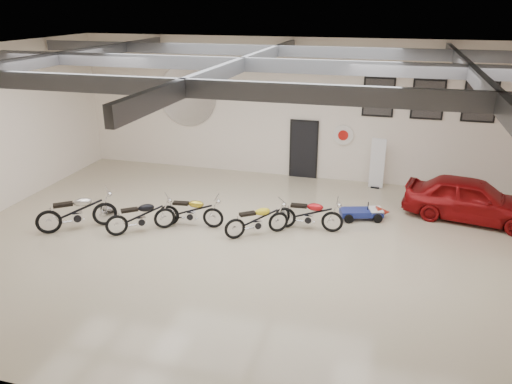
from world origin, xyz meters
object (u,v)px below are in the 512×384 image
(vintage_car, at_px, (471,199))
(motorcycle_silver, at_px, (76,211))
(motorcycle_gold, at_px, (191,211))
(banner_stand, at_px, (377,163))
(motorcycle_black, at_px, (141,216))
(go_kart, at_px, (366,210))
(motorcycle_yellow, at_px, (257,219))
(motorcycle_red, at_px, (309,214))

(vintage_car, bearing_deg, motorcycle_silver, 119.67)
(motorcycle_gold, bearing_deg, motorcycle_silver, -167.31)
(banner_stand, bearing_deg, motorcycle_black, -133.58)
(vintage_car, bearing_deg, go_kart, 115.50)
(motorcycle_black, distance_m, go_kart, 6.61)
(banner_stand, xyz_separation_m, vintage_car, (2.83, -2.05, -0.25))
(motorcycle_yellow, distance_m, vintage_car, 6.45)
(motorcycle_gold, relative_size, motorcycle_red, 0.98)
(motorcycle_gold, height_order, motorcycle_yellow, motorcycle_gold)
(banner_stand, distance_m, motorcycle_gold, 6.89)
(motorcycle_gold, distance_m, motorcycle_yellow, 2.00)
(motorcycle_red, bearing_deg, motorcycle_gold, -171.04)
(motorcycle_gold, bearing_deg, banner_stand, 36.82)
(motorcycle_silver, distance_m, vintage_car, 11.51)
(motorcycle_black, relative_size, motorcycle_yellow, 1.04)
(motorcycle_gold, distance_m, go_kart, 5.21)
(motorcycle_silver, bearing_deg, banner_stand, -1.90)
(go_kart, bearing_deg, motorcycle_red, -158.87)
(motorcycle_gold, relative_size, motorcycle_yellow, 1.02)
(motorcycle_silver, relative_size, motorcycle_gold, 1.15)
(motorcycle_black, height_order, motorcycle_gold, motorcycle_black)
(motorcycle_silver, bearing_deg, motorcycle_black, -27.48)
(motorcycle_black, xyz_separation_m, go_kart, (6.07, 2.61, -0.22))
(motorcycle_yellow, xyz_separation_m, vintage_car, (5.84, 2.73, 0.17))
(motorcycle_silver, distance_m, motorcycle_black, 1.87)
(banner_stand, height_order, motorcycle_gold, banner_stand)
(motorcycle_yellow, bearing_deg, banner_stand, 21.87)
(motorcycle_black, xyz_separation_m, motorcycle_yellow, (3.21, 0.67, -0.02))
(motorcycle_red, distance_m, vintage_car, 4.94)
(motorcycle_silver, xyz_separation_m, motorcycle_red, (6.38, 1.73, -0.07))
(banner_stand, bearing_deg, motorcycle_red, -107.41)
(motorcycle_red, bearing_deg, motorcycle_silver, -167.29)
(motorcycle_red, bearing_deg, motorcycle_yellow, -153.35)
(motorcycle_silver, bearing_deg, vintage_car, -18.62)
(motorcycle_black, height_order, vintage_car, vintage_car)
(motorcycle_yellow, distance_m, motorcycle_red, 1.52)
(motorcycle_red, height_order, go_kart, motorcycle_red)
(banner_stand, xyz_separation_m, go_kart, (-0.16, -2.83, -0.63))
(vintage_car, bearing_deg, banner_stand, 64.94)
(motorcycle_gold, xyz_separation_m, motorcycle_red, (3.32, 0.67, 0.01))
(motorcycle_yellow, bearing_deg, vintage_car, -10.86)
(motorcycle_black, xyz_separation_m, motorcycle_gold, (1.21, 0.73, -0.01))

